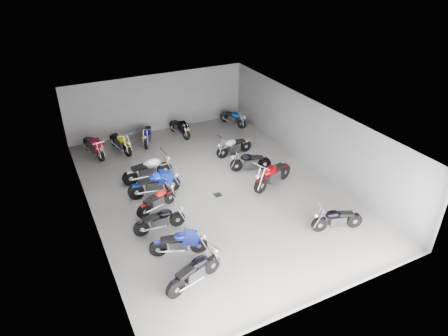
% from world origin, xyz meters
% --- Properties ---
extents(ground, '(14.00, 14.00, 0.00)m').
position_xyz_m(ground, '(0.00, 0.00, 0.00)').
color(ground, '#989690').
rests_on(ground, ground).
extents(wall_back, '(10.00, 0.10, 3.20)m').
position_xyz_m(wall_back, '(0.00, 7.00, 1.60)').
color(wall_back, gray).
rests_on(wall_back, ground).
extents(wall_left, '(0.10, 14.00, 3.20)m').
position_xyz_m(wall_left, '(-5.00, 0.00, 1.60)').
color(wall_left, gray).
rests_on(wall_left, ground).
extents(wall_right, '(0.10, 14.00, 3.20)m').
position_xyz_m(wall_right, '(5.00, 0.00, 1.60)').
color(wall_right, gray).
rests_on(wall_right, ground).
extents(ceiling, '(10.00, 14.00, 0.04)m').
position_xyz_m(ceiling, '(0.00, 0.00, 3.22)').
color(ceiling, black).
rests_on(ceiling, wall_back).
extents(drain_grate, '(0.32, 0.32, 0.01)m').
position_xyz_m(drain_grate, '(0.00, -0.50, 0.01)').
color(drain_grate, black).
rests_on(drain_grate, ground).
extents(motorcycle_left_a, '(2.04, 0.75, 0.92)m').
position_xyz_m(motorcycle_left_a, '(-2.80, -4.68, 0.50)').
color(motorcycle_left_a, black).
rests_on(motorcycle_left_a, ground).
extents(motorcycle_left_b, '(1.91, 0.78, 0.87)m').
position_xyz_m(motorcycle_left_b, '(-2.74, -3.18, 0.47)').
color(motorcycle_left_b, black).
rests_on(motorcycle_left_b, ground).
extents(motorcycle_left_c, '(1.96, 0.39, 0.86)m').
position_xyz_m(motorcycle_left_c, '(-2.90, -1.67, 0.47)').
color(motorcycle_left_c, black).
rests_on(motorcycle_left_c, ground).
extents(motorcycle_left_d, '(1.80, 0.82, 0.83)m').
position_xyz_m(motorcycle_left_d, '(-2.59, -0.39, 0.45)').
color(motorcycle_left_d, black).
rests_on(motorcycle_left_d, ground).
extents(motorcycle_left_e, '(2.23, 0.47, 0.98)m').
position_xyz_m(motorcycle_left_e, '(-2.32, 0.70, 0.54)').
color(motorcycle_left_e, black).
rests_on(motorcycle_left_e, ground).
extents(motorcycle_left_f, '(2.28, 0.46, 1.00)m').
position_xyz_m(motorcycle_left_f, '(-2.23, 1.95, 0.55)').
color(motorcycle_left_f, black).
rests_on(motorcycle_left_f, ground).
extents(motorcycle_right_a, '(1.91, 0.68, 0.86)m').
position_xyz_m(motorcycle_right_a, '(2.91, -4.51, 0.47)').
color(motorcycle_right_a, black).
rests_on(motorcycle_right_a, ground).
extents(motorcycle_right_d, '(2.26, 0.91, 1.03)m').
position_xyz_m(motorcycle_right_d, '(2.43, -0.88, 0.56)').
color(motorcycle_right_d, black).
rests_on(motorcycle_right_d, ground).
extents(motorcycle_right_e, '(1.88, 0.72, 0.85)m').
position_xyz_m(motorcycle_right_e, '(2.26, 0.73, 0.46)').
color(motorcycle_right_e, black).
rests_on(motorcycle_right_e, ground).
extents(motorcycle_right_f, '(1.98, 0.43, 0.87)m').
position_xyz_m(motorcycle_right_f, '(2.30, 2.44, 0.47)').
color(motorcycle_right_f, black).
rests_on(motorcycle_right_f, ground).
extents(motorcycle_back_a, '(0.68, 2.17, 0.97)m').
position_xyz_m(motorcycle_back_a, '(-3.93, 5.43, 0.53)').
color(motorcycle_back_a, black).
rests_on(motorcycle_back_a, ground).
extents(motorcycle_back_b, '(0.66, 2.12, 0.95)m').
position_xyz_m(motorcycle_back_b, '(-2.63, 5.32, 0.52)').
color(motorcycle_back_b, black).
rests_on(motorcycle_back_b, ground).
extents(motorcycle_back_c, '(0.92, 1.88, 0.88)m').
position_xyz_m(motorcycle_back_c, '(-1.14, 5.61, 0.48)').
color(motorcycle_back_c, black).
rests_on(motorcycle_back_c, ground).
extents(motorcycle_back_d, '(0.53, 1.96, 0.87)m').
position_xyz_m(motorcycle_back_d, '(0.72, 5.74, 0.47)').
color(motorcycle_back_d, black).
rests_on(motorcycle_back_d, ground).
extents(motorcycle_back_f, '(0.78, 1.83, 0.84)m').
position_xyz_m(motorcycle_back_f, '(3.98, 5.71, 0.46)').
color(motorcycle_back_f, black).
rests_on(motorcycle_back_f, ground).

